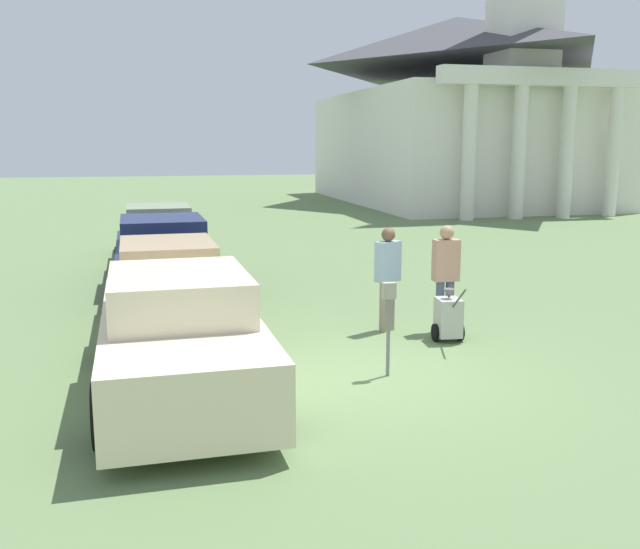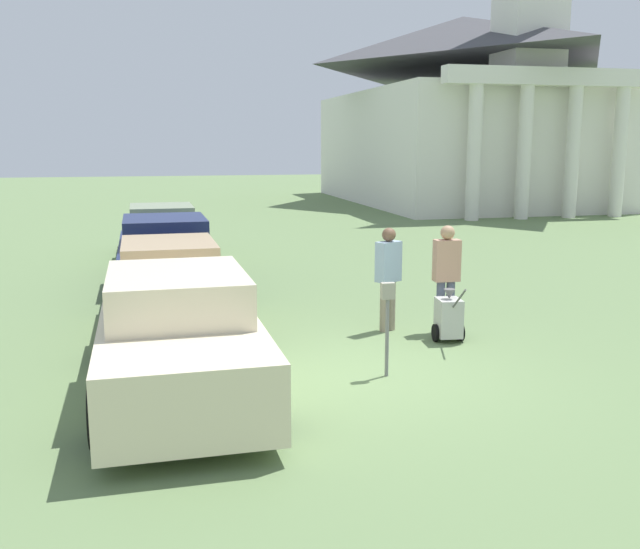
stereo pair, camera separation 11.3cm
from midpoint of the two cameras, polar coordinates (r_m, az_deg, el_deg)
ground_plane at (r=9.90m, az=3.67°, el=-7.79°), size 120.00×120.00×0.00m
parked_car_cream at (r=9.12m, az=-11.53°, el=-4.79°), size 2.05×5.05×1.57m
parked_car_tan at (r=12.87m, az=-12.30°, el=-0.64°), size 1.99×4.98×1.42m
parked_car_navy at (r=15.79m, az=-12.66°, el=1.54°), size 2.14×5.05×1.54m
parked_car_sage at (r=19.54m, az=-12.95°, el=3.16°), size 2.02×4.74×1.47m
parking_meter at (r=9.52m, az=5.18°, el=-2.92°), size 0.18×0.09×1.28m
person_worker at (r=11.82m, az=5.17°, el=0.17°), size 0.47×0.39×1.73m
person_supervisor at (r=11.86m, az=9.75°, el=0.25°), size 0.43×0.24×1.78m
equipment_cart at (r=11.45m, az=9.95°, el=-3.38°), size 0.50×1.00×1.00m
church at (r=38.44m, az=10.94°, el=13.51°), size 11.21×17.61×23.91m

